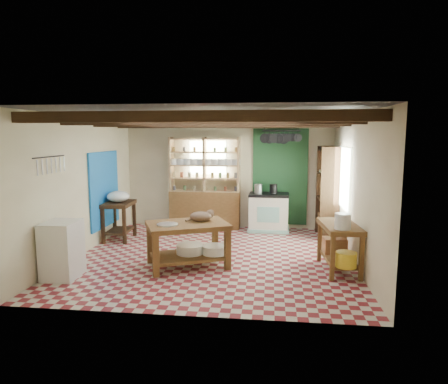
# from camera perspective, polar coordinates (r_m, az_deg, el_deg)

# --- Properties ---
(floor) EXTENTS (5.00, 5.00, 0.02)m
(floor) POSITION_cam_1_polar(r_m,az_deg,el_deg) (7.54, -1.47, -9.24)
(floor) COLOR maroon
(floor) RESTS_ON ground
(ceiling) EXTENTS (5.00, 5.00, 0.02)m
(ceiling) POSITION_cam_1_polar(r_m,az_deg,el_deg) (7.21, -1.55, 10.98)
(ceiling) COLOR #434347
(ceiling) RESTS_ON wall_back
(wall_back) EXTENTS (5.00, 0.04, 2.60)m
(wall_back) POSITION_cam_1_polar(r_m,az_deg,el_deg) (9.72, 0.62, 2.56)
(wall_back) COLOR beige
(wall_back) RESTS_ON floor
(wall_front) EXTENTS (5.00, 0.04, 2.60)m
(wall_front) POSITION_cam_1_polar(r_m,az_deg,el_deg) (4.83, -5.80, -3.10)
(wall_front) COLOR beige
(wall_front) RESTS_ON floor
(wall_left) EXTENTS (0.04, 5.00, 2.60)m
(wall_left) POSITION_cam_1_polar(r_m,az_deg,el_deg) (8.01, -19.50, 0.91)
(wall_left) COLOR beige
(wall_left) RESTS_ON floor
(wall_right) EXTENTS (0.04, 5.00, 2.60)m
(wall_right) POSITION_cam_1_polar(r_m,az_deg,el_deg) (7.33, 18.21, 0.35)
(wall_right) COLOR beige
(wall_right) RESTS_ON floor
(ceiling_beams) EXTENTS (5.00, 3.80, 0.15)m
(ceiling_beams) POSITION_cam_1_polar(r_m,az_deg,el_deg) (7.20, -1.55, 10.03)
(ceiling_beams) COLOR #382313
(ceiling_beams) RESTS_ON ceiling
(blue_wall_patch) EXTENTS (0.04, 1.40, 1.60)m
(blue_wall_patch) POSITION_cam_1_polar(r_m,az_deg,el_deg) (8.83, -16.70, 0.35)
(blue_wall_patch) COLOR blue
(blue_wall_patch) RESTS_ON wall_left
(green_wall_patch) EXTENTS (1.30, 0.04, 2.30)m
(green_wall_patch) POSITION_cam_1_polar(r_m,az_deg,el_deg) (9.65, 8.00, 2.13)
(green_wall_patch) COLOR #1C4625
(green_wall_patch) RESTS_ON wall_back
(window_back) EXTENTS (0.90, 0.02, 0.80)m
(window_back) POSITION_cam_1_polar(r_m,az_deg,el_deg) (9.74, -2.33, 4.92)
(window_back) COLOR white
(window_back) RESTS_ON wall_back
(window_right) EXTENTS (0.02, 1.30, 1.20)m
(window_right) POSITION_cam_1_polar(r_m,az_deg,el_deg) (8.29, 16.76, 1.96)
(window_right) COLOR white
(window_right) RESTS_ON wall_right
(utensil_rail) EXTENTS (0.06, 0.90, 0.28)m
(utensil_rail) POSITION_cam_1_polar(r_m,az_deg,el_deg) (6.89, -23.65, 3.62)
(utensil_rail) COLOR black
(utensil_rail) RESTS_ON wall_left
(pot_rack) EXTENTS (0.86, 0.12, 0.36)m
(pot_rack) POSITION_cam_1_polar(r_m,az_deg,el_deg) (9.18, 8.17, 7.65)
(pot_rack) COLOR black
(pot_rack) RESTS_ON ceiling
(shelving_unit) EXTENTS (1.70, 0.34, 2.20)m
(shelving_unit) POSITION_cam_1_polar(r_m,az_deg,el_deg) (9.63, -2.76, 1.30)
(shelving_unit) COLOR tan
(shelving_unit) RESTS_ON floor
(tall_rack) EXTENTS (0.40, 0.86, 2.00)m
(tall_rack) POSITION_cam_1_polar(r_m,az_deg,el_deg) (9.09, 14.56, 0.01)
(tall_rack) COLOR #382313
(tall_rack) RESTS_ON floor
(work_table) EXTENTS (1.59, 1.36, 0.76)m
(work_table) POSITION_cam_1_polar(r_m,az_deg,el_deg) (6.93, -5.21, -7.49)
(work_table) COLOR brown
(work_table) RESTS_ON floor
(stove) EXTENTS (0.93, 0.64, 0.89)m
(stove) POSITION_cam_1_polar(r_m,az_deg,el_deg) (9.44, 6.40, -2.89)
(stove) COLOR beige
(stove) RESTS_ON floor
(prep_table) EXTENTS (0.60, 0.84, 0.83)m
(prep_table) POSITION_cam_1_polar(r_m,az_deg,el_deg) (8.90, -14.75, -4.00)
(prep_table) COLOR #382313
(prep_table) RESTS_ON floor
(white_cabinet) EXTENTS (0.51, 0.61, 0.90)m
(white_cabinet) POSITION_cam_1_polar(r_m,az_deg,el_deg) (6.85, -22.14, -7.64)
(white_cabinet) COLOR white
(white_cabinet) RESTS_ON floor
(right_counter) EXTENTS (0.64, 1.14, 0.79)m
(right_counter) POSITION_cam_1_polar(r_m,az_deg,el_deg) (6.95, 16.11, -7.60)
(right_counter) COLOR brown
(right_counter) RESTS_ON floor
(cat) EXTENTS (0.48, 0.46, 0.17)m
(cat) POSITION_cam_1_polar(r_m,az_deg,el_deg) (6.92, -3.32, -3.52)
(cat) COLOR #8C6B51
(cat) RESTS_ON work_table
(steel_tray) EXTENTS (0.47, 0.47, 0.02)m
(steel_tray) POSITION_cam_1_polar(r_m,az_deg,el_deg) (6.72, -8.09, -4.60)
(steel_tray) COLOR #B8B8C0
(steel_tray) RESTS_ON work_table
(basin_large) EXTENTS (0.62, 0.62, 0.16)m
(basin_large) POSITION_cam_1_polar(r_m,az_deg,el_deg) (7.01, -4.89, -8.12)
(basin_large) COLOR white
(basin_large) RESTS_ON work_table
(basin_small) EXTENTS (0.56, 0.56, 0.15)m
(basin_small) POSITION_cam_1_polar(r_m,az_deg,el_deg) (6.97, -1.37, -8.25)
(basin_small) COLOR white
(basin_small) RESTS_ON work_table
(kettle_left) EXTENTS (0.19, 0.19, 0.21)m
(kettle_left) POSITION_cam_1_polar(r_m,az_deg,el_deg) (9.37, 4.92, 0.47)
(kettle_left) COLOR #B8B8C0
(kettle_left) RESTS_ON stove
(kettle_right) EXTENTS (0.18, 0.18, 0.22)m
(kettle_right) POSITION_cam_1_polar(r_m,az_deg,el_deg) (9.35, 7.07, 0.45)
(kettle_right) COLOR black
(kettle_right) RESTS_ON stove
(enamel_bowl) EXTENTS (0.50, 0.50, 0.24)m
(enamel_bowl) POSITION_cam_1_polar(r_m,az_deg,el_deg) (8.81, -14.87, -0.62)
(enamel_bowl) COLOR white
(enamel_bowl) RESTS_ON prep_table
(white_bucket) EXTENTS (0.27, 0.27, 0.25)m
(white_bucket) POSITION_cam_1_polar(r_m,az_deg,el_deg) (6.49, 16.60, -4.03)
(white_bucket) COLOR white
(white_bucket) RESTS_ON right_counter
(wicker_basket) EXTENTS (0.40, 0.33, 0.27)m
(wicker_basket) POSITION_cam_1_polar(r_m,az_deg,el_deg) (7.25, 15.52, -7.36)
(wicker_basket) COLOR #A06640
(wicker_basket) RESTS_ON right_counter
(yellow_tub) EXTENTS (0.35, 0.35, 0.24)m
(yellow_tub) POSITION_cam_1_polar(r_m,az_deg,el_deg) (6.55, 17.04, -9.21)
(yellow_tub) COLOR yellow
(yellow_tub) RESTS_ON right_counter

